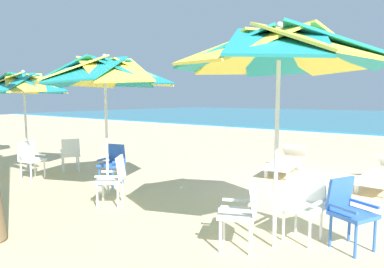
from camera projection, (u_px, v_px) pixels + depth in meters
The scene contains 13 objects.
ground_plane at pixel (349, 194), 6.60m from camera, with size 80.00×80.00×0.00m, color beige.
beach_umbrella_0 at pixel (279, 51), 3.97m from camera, with size 2.53×2.53×2.74m.
plastic_chair_0 at pixel (305, 202), 4.43m from camera, with size 0.48×0.51×0.87m.
plastic_chair_1 at pixel (242, 210), 4.14m from camera, with size 0.61×0.59×0.87m.
plastic_chair_2 at pixel (349, 209), 4.18m from camera, with size 0.60×0.58×0.87m.
beach_umbrella_1 at pixel (105, 73), 6.32m from camera, with size 2.62×2.62×2.68m.
plastic_chair_3 at pixel (113, 162), 7.28m from camera, with size 0.53×0.55×0.87m.
plastic_chair_4 at pixel (114, 177), 5.87m from camera, with size 0.63×0.62×0.87m.
beach_umbrella_2 at pixel (24, 85), 8.23m from camera, with size 2.11×2.11×2.54m.
plastic_chair_6 at pixel (30, 158), 7.80m from camera, with size 0.53×0.50×0.87m.
plastic_chair_7 at pixel (70, 153), 8.43m from camera, with size 0.61×0.59×0.87m.
sun_lounger_0 at pixel (383, 174), 7.02m from camera, with size 0.82×2.19×0.62m.
sun_lounger_1 at pixel (286, 161), 8.49m from camera, with size 0.92×2.21×0.62m.
Camera 1 is at (1.51, -6.97, 1.85)m, focal length 31.64 mm.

